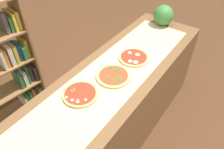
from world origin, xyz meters
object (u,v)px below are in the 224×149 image
(bookshelf, at_px, (6,69))
(watermelon, at_px, (163,15))
(pizza_mozzarella_2, at_px, (134,57))
(pizza_mushroom_0, at_px, (80,94))
(pizza_spinach_1, at_px, (114,76))

(bookshelf, bearing_deg, watermelon, -37.61)
(pizza_mozzarella_2, distance_m, watermelon, 0.80)
(pizza_mushroom_0, relative_size, watermelon, 1.24)
(pizza_mozzarella_2, height_order, watermelon, watermelon)
(pizza_mushroom_0, distance_m, pizza_spinach_1, 0.35)
(pizza_mushroom_0, xyz_separation_m, pizza_spinach_1, (0.34, -0.09, -0.00))
(pizza_mushroom_0, height_order, pizza_spinach_1, pizza_mushroom_0)
(pizza_mushroom_0, bearing_deg, pizza_mozzarella_2, -8.14)
(pizza_mozzarella_2, relative_size, bookshelf, 0.21)
(pizza_mushroom_0, xyz_separation_m, pizza_mozzarella_2, (0.68, -0.10, -0.00))
(pizza_mushroom_0, xyz_separation_m, bookshelf, (-0.03, 1.13, -0.28))
(pizza_mushroom_0, distance_m, pizza_mozzarella_2, 0.69)
(pizza_mushroom_0, xyz_separation_m, watermelon, (1.47, -0.02, 0.11))
(bookshelf, bearing_deg, pizza_mozzarella_2, -60.10)
(pizza_mozzarella_2, relative_size, watermelon, 1.26)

